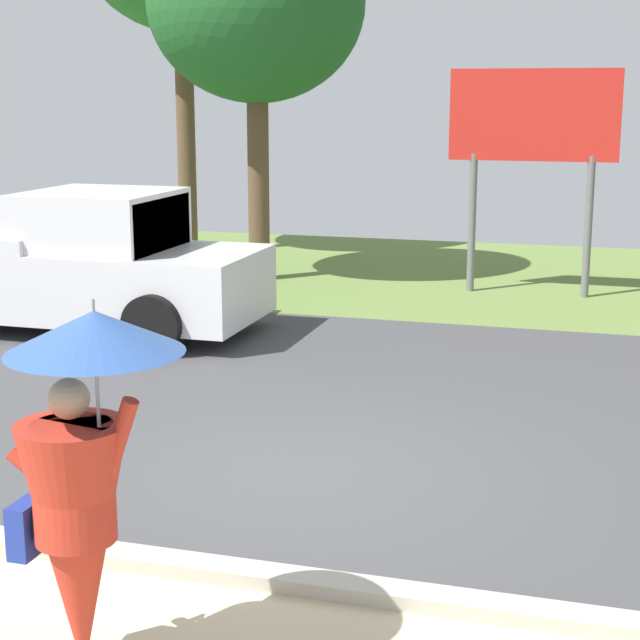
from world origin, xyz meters
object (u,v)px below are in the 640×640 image
monk_pedestrian (80,493)px  tree_right_far (256,4)px  roadside_billboard (533,132)px  pickup_truck (71,266)px

monk_pedestrian → tree_right_far: size_ratio=0.34×
monk_pedestrian → roadside_billboard: 11.96m
monk_pedestrian → roadside_billboard: (1.29, 11.80, 1.48)m
roadside_billboard → tree_right_far: tree_right_far is taller
pickup_truck → tree_right_far: size_ratio=0.84×
monk_pedestrian → tree_right_far: bearing=110.5°
pickup_truck → roadside_billboard: size_ratio=1.49×
pickup_truck → monk_pedestrian: bearing=-58.5°
monk_pedestrian → tree_right_far: 12.75m
tree_right_far → pickup_truck: bearing=-105.1°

